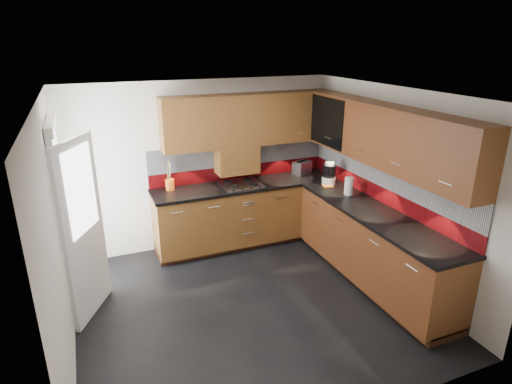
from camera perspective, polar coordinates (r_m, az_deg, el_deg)
name	(u,v)px	position (r m, az deg, el deg)	size (l,w,h in m)	color
room	(250,182)	(4.48, -0.87, 1.33)	(4.00, 3.80, 2.64)	black
base_cabinets	(303,231)	(5.91, 6.28, -5.14)	(2.70, 3.20, 0.95)	#582F13
countertop	(304,198)	(5.70, 6.41, -0.82)	(2.72, 3.22, 0.04)	black
backsplash	(311,171)	(5.90, 7.38, 2.82)	(2.70, 3.20, 0.54)	maroon
upper_cabinets	(316,128)	(5.60, 7.99, 8.51)	(2.50, 3.20, 0.72)	#582F13
extractor_hood	(237,159)	(6.16, -2.58, 4.39)	(0.60, 0.33, 0.40)	#582F13
glass_cabinet	(336,119)	(6.08, 10.61, 9.52)	(0.32, 0.80, 0.66)	black
back_door	(73,222)	(5.07, -23.26, -3.73)	(0.42, 1.19, 2.04)	white
gas_hob	(241,184)	(6.11, -2.00, 1.06)	(0.57, 0.50, 0.04)	silver
utensil_pot	(170,183)	(6.01, -11.42, 1.18)	(0.12, 0.12, 0.43)	orange
toaster	(302,168)	(6.63, 6.15, 3.24)	(0.33, 0.27, 0.21)	silver
food_processor	(329,174)	(6.20, 9.71, 2.37)	(0.20, 0.20, 0.33)	white
paper_towel	(349,186)	(5.84, 12.27, 0.78)	(0.11, 0.11, 0.24)	white
orange_cloth	(328,186)	(6.13, 9.55, 0.78)	(0.14, 0.12, 0.01)	orange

